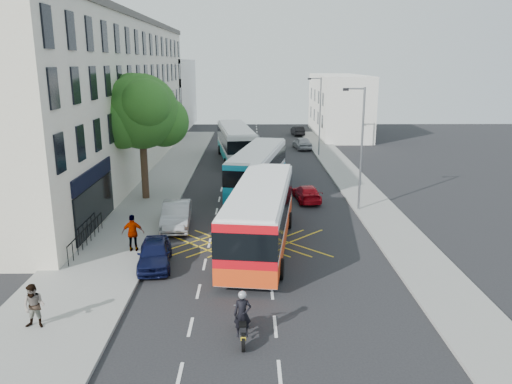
{
  "coord_description": "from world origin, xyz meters",
  "views": [
    {
      "loc": [
        -0.91,
        -19.92,
        9.69
      ],
      "look_at": [
        -0.6,
        8.69,
        2.2
      ],
      "focal_mm": 35.0,
      "sensor_mm": 36.0,
      "label": 1
    }
  ],
  "objects_px": {
    "bus_mid": "(258,169)",
    "distant_car_silver": "(302,143)",
    "pedestrian_near": "(34,306)",
    "bus_near": "(260,215)",
    "parked_car_blue": "(155,253)",
    "distant_car_dark": "(298,131)",
    "lamp_far": "(319,112)",
    "motorbike": "(242,317)",
    "street_tree": "(141,112)",
    "distant_car_grey": "(253,139)",
    "bus_far": "(236,142)",
    "lamp_near": "(360,143)",
    "pedestrian_far": "(133,233)",
    "parked_car_silver": "(176,215)",
    "red_hatchback": "(307,193)"
  },
  "relations": [
    {
      "from": "street_tree",
      "to": "pedestrian_far",
      "type": "relative_size",
      "value": 4.5
    },
    {
      "from": "lamp_near",
      "to": "red_hatchback",
      "type": "bearing_deg",
      "value": 140.24
    },
    {
      "from": "lamp_near",
      "to": "street_tree",
      "type": "bearing_deg",
      "value": 168.6
    },
    {
      "from": "lamp_far",
      "to": "red_hatchback",
      "type": "height_order",
      "value": "lamp_far"
    },
    {
      "from": "red_hatchback",
      "to": "distant_car_grey",
      "type": "xyz_separation_m",
      "value": [
        -3.77,
        25.85,
        0.02
      ]
    },
    {
      "from": "lamp_far",
      "to": "bus_mid",
      "type": "distance_m",
      "value": 16.0
    },
    {
      "from": "bus_mid",
      "to": "distant_car_grey",
      "type": "xyz_separation_m",
      "value": [
        -0.33,
        22.74,
        -1.13
      ]
    },
    {
      "from": "lamp_far",
      "to": "bus_near",
      "type": "distance_m",
      "value": 27.54
    },
    {
      "from": "lamp_far",
      "to": "motorbike",
      "type": "xyz_separation_m",
      "value": [
        -7.41,
        -35.89,
        -3.72
      ]
    },
    {
      "from": "distant_car_grey",
      "to": "distant_car_silver",
      "type": "bearing_deg",
      "value": -38.62
    },
    {
      "from": "lamp_near",
      "to": "distant_car_silver",
      "type": "distance_m",
      "value": 24.82
    },
    {
      "from": "bus_far",
      "to": "pedestrian_far",
      "type": "bearing_deg",
      "value": -107.92
    },
    {
      "from": "street_tree",
      "to": "parked_car_silver",
      "type": "bearing_deg",
      "value": -63.23
    },
    {
      "from": "distant_car_dark",
      "to": "pedestrian_far",
      "type": "distance_m",
      "value": 44.92
    },
    {
      "from": "bus_mid",
      "to": "distant_car_silver",
      "type": "distance_m",
      "value": 19.57
    },
    {
      "from": "parked_car_silver",
      "to": "red_hatchback",
      "type": "distance_m",
      "value": 10.28
    },
    {
      "from": "bus_far",
      "to": "street_tree",
      "type": "bearing_deg",
      "value": -119.8
    },
    {
      "from": "bus_far",
      "to": "distant_car_grey",
      "type": "height_order",
      "value": "bus_far"
    },
    {
      "from": "parked_car_silver",
      "to": "bus_near",
      "type": "bearing_deg",
      "value": -37.71
    },
    {
      "from": "pedestrian_near",
      "to": "bus_near",
      "type": "bearing_deg",
      "value": 48.93
    },
    {
      "from": "bus_far",
      "to": "distant_car_silver",
      "type": "xyz_separation_m",
      "value": [
        7.39,
        6.47,
        -1.1
      ]
    },
    {
      "from": "parked_car_silver",
      "to": "distant_car_dark",
      "type": "bearing_deg",
      "value": 70.65
    },
    {
      "from": "distant_car_dark",
      "to": "pedestrian_near",
      "type": "relative_size",
      "value": 2.24
    },
    {
      "from": "street_tree",
      "to": "motorbike",
      "type": "distance_m",
      "value": 20.92
    },
    {
      "from": "bus_near",
      "to": "bus_far",
      "type": "bearing_deg",
      "value": 102.04
    },
    {
      "from": "parked_car_blue",
      "to": "distant_car_dark",
      "type": "distance_m",
      "value": 46.16
    },
    {
      "from": "bus_far",
      "to": "motorbike",
      "type": "relative_size",
      "value": 5.78
    },
    {
      "from": "motorbike",
      "to": "pedestrian_near",
      "type": "distance_m",
      "value": 7.69
    },
    {
      "from": "motorbike",
      "to": "lamp_near",
      "type": "bearing_deg",
      "value": 62.49
    },
    {
      "from": "lamp_near",
      "to": "distant_car_grey",
      "type": "bearing_deg",
      "value": 103.57
    },
    {
      "from": "parked_car_blue",
      "to": "distant_car_grey",
      "type": "xyz_separation_m",
      "value": [
        4.93,
        37.59,
        -0.07
      ]
    },
    {
      "from": "lamp_far",
      "to": "parked_car_blue",
      "type": "height_order",
      "value": "lamp_far"
    },
    {
      "from": "bus_far",
      "to": "motorbike",
      "type": "height_order",
      "value": "bus_far"
    },
    {
      "from": "red_hatchback",
      "to": "pedestrian_near",
      "type": "distance_m",
      "value": 21.44
    },
    {
      "from": "motorbike",
      "to": "bus_near",
      "type": "bearing_deg",
      "value": 82.49
    },
    {
      "from": "parked_car_blue",
      "to": "parked_car_silver",
      "type": "height_order",
      "value": "parked_car_silver"
    },
    {
      "from": "red_hatchback",
      "to": "distant_car_dark",
      "type": "xyz_separation_m",
      "value": [
        2.39,
        33.07,
        0.06
      ]
    },
    {
      "from": "street_tree",
      "to": "bus_near",
      "type": "xyz_separation_m",
      "value": [
        8.11,
        -9.55,
        -4.51
      ]
    },
    {
      "from": "distant_car_grey",
      "to": "pedestrian_near",
      "type": "distance_m",
      "value": 44.39
    },
    {
      "from": "motorbike",
      "to": "pedestrian_far",
      "type": "xyz_separation_m",
      "value": [
        -5.78,
        8.39,
        0.23
      ]
    },
    {
      "from": "distant_car_dark",
      "to": "pedestrian_far",
      "type": "relative_size",
      "value": 1.95
    },
    {
      "from": "bus_mid",
      "to": "distant_car_grey",
      "type": "distance_m",
      "value": 22.77
    },
    {
      "from": "bus_mid",
      "to": "parked_car_blue",
      "type": "bearing_deg",
      "value": -97.98
    },
    {
      "from": "bus_far",
      "to": "pedestrian_near",
      "type": "height_order",
      "value": "bus_far"
    },
    {
      "from": "bus_mid",
      "to": "parked_car_silver",
      "type": "distance_m",
      "value": 10.28
    },
    {
      "from": "pedestrian_near",
      "to": "lamp_near",
      "type": "bearing_deg",
      "value": 48.71
    },
    {
      "from": "parked_car_blue",
      "to": "motorbike",
      "type": "bearing_deg",
      "value": -63.94
    },
    {
      "from": "lamp_far",
      "to": "distant_car_silver",
      "type": "distance_m",
      "value": 6.07
    },
    {
      "from": "lamp_far",
      "to": "distant_car_dark",
      "type": "distance_m",
      "value": 16.16
    },
    {
      "from": "lamp_near",
      "to": "motorbike",
      "type": "bearing_deg",
      "value": -115.02
    }
  ]
}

